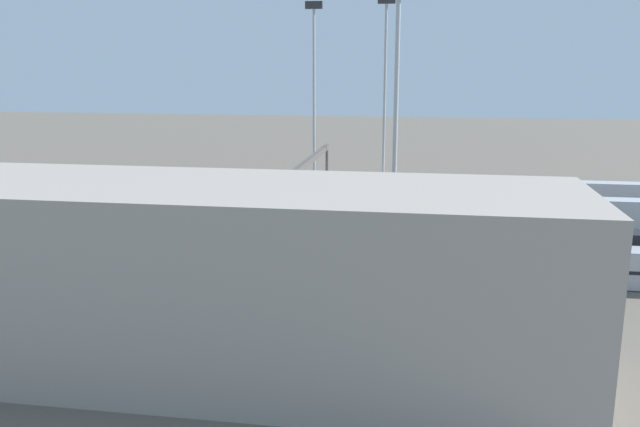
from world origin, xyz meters
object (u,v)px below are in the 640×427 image
Objects in this scene: train_on_track_0 at (415,189)px; train_on_track_4 at (366,210)px; signal_gantry at (303,171)px; maintenance_shed at (236,280)px; train_on_track_7 at (243,238)px; train_on_track_6 at (103,222)px; light_mast_2 at (385,75)px; train_on_track_5 at (295,220)px; light_mast_1 at (396,100)px; light_mast_0 at (314,77)px; train_on_track_8 at (275,252)px.

train_on_track_4 reaches higher than train_on_track_0.
train_on_track_0 is 25.59m from signal_gantry.
maintenance_shed is at bearing 79.93° from train_on_track_0.
train_on_track_7 reaches higher than train_on_track_6.
maintenance_shed is (5.97, 66.90, -13.29)m from light_mast_2.
maintenance_shed is (-3.53, 39.21, 4.89)m from train_on_track_5.
train_on_track_5 is 27.90m from light_mast_1.
signal_gantry is 0.94× the size of maintenance_shed.
train_on_track_5 is 10.16m from train_on_track_4.
train_on_track_0 is 49.40m from train_on_track_6.
light_mast_0 is at bearing -64.14° from train_on_track_4.
train_on_track_0 is 42.46m from train_on_track_8.
train_on_track_6 is 1.60× the size of light_mast_1.
train_on_track_0 is 2.94× the size of light_mast_2.
train_on_track_7 is 41.83m from light_mast_0.
train_on_track_7 is at bearing -45.19° from train_on_track_8.
light_mast_2 is at bearing -101.65° from train_on_track_8.
train_on_track_5 is 15.02m from train_on_track_8.
signal_gantry is (8.75, 0.00, 5.18)m from train_on_track_4.
signal_gantry is (-2.32, 22.82, -12.06)m from light_mast_0.
maintenance_shed is (11.41, 64.21, 4.91)m from train_on_track_0.
train_on_track_0 is at bearing 170.68° from light_mast_0.
signal_gantry is (0.63, -20.00, 5.74)m from train_on_track_8.
train_on_track_5 is at bearing -113.08° from train_on_track_7.
maintenance_shed is (-5.78, 67.03, -12.95)m from light_mast_0.
train_on_track_8 is 2.90× the size of maintenance_shed.
train_on_track_7 is 44.02m from light_mast_2.
train_on_track_4 is 2.94× the size of light_mast_2.
light_mast_2 reaches higher than maintenance_shed.
light_mast_0 is at bearing -9.32° from train_on_track_0.
train_on_track_7 is 2.79× the size of light_mast_2.
light_mast_1 is at bearing 167.11° from train_on_track_8.
light_mast_0 reaches higher than light_mast_1.
light_mast_1 reaches higher than train_on_track_0.
light_mast_2 is at bearing -112.57° from signal_gantry.
light_mast_1 is at bearing 161.13° from train_on_track_6.
train_on_track_8 is at bearing 93.94° from light_mast_0.
train_on_track_8 reaches higher than train_on_track_6.
train_on_track_4 is (6.12, 20.00, 0.63)m from train_on_track_0.
train_on_track_4 is 28.71m from light_mast_2.
light_mast_1 is (-12.82, 2.93, 16.51)m from train_on_track_8.
light_mast_2 reaches higher than train_on_track_0.
train_on_track_5 and train_on_track_0 have the same top height.
light_mast_2 is at bearing -84.96° from light_mast_1.
maintenance_shed is at bearing 95.15° from train_on_track_5.
maintenance_shed is (10.00, 21.28, -11.66)m from light_mast_1.
train_on_track_0 is 19.19m from light_mast_2.
train_on_track_7 is 1.89× the size of maintenance_shed.
light_mast_0 is 48.42m from light_mast_1.
light_mast_1 reaches higher than train_on_track_7.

